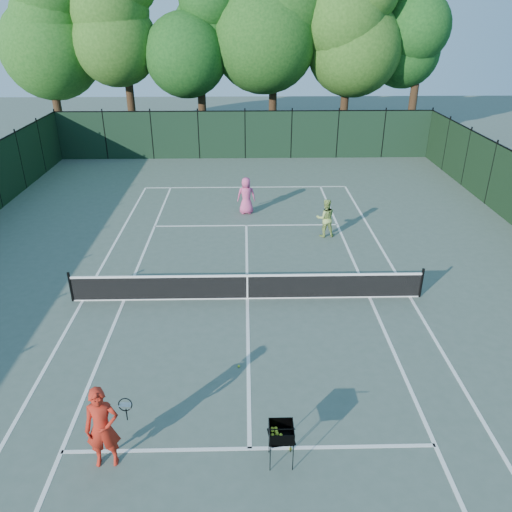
{
  "coord_description": "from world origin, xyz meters",
  "views": [
    {
      "loc": [
        -0.04,
        -14.38,
        8.61
      ],
      "look_at": [
        0.31,
        1.0,
        1.1
      ],
      "focal_mm": 35.0,
      "sensor_mm": 36.0,
      "label": 1
    }
  ],
  "objects_px": {
    "loose_ball_midcourt": "(239,366)",
    "ball_hopper": "(281,432)",
    "coach": "(103,428)",
    "player_green": "(325,218)",
    "loose_ball_near_cart": "(290,449)",
    "player_pink": "(246,196)"
  },
  "relations": [
    {
      "from": "player_green",
      "to": "loose_ball_midcourt",
      "type": "distance_m",
      "value": 9.49
    },
    {
      "from": "player_green",
      "to": "loose_ball_near_cart",
      "type": "height_order",
      "value": "player_green"
    },
    {
      "from": "coach",
      "to": "player_pink",
      "type": "relative_size",
      "value": 1.11
    },
    {
      "from": "player_pink",
      "to": "coach",
      "type": "bearing_deg",
      "value": 75.75
    },
    {
      "from": "player_pink",
      "to": "ball_hopper",
      "type": "xyz_separation_m",
      "value": [
        0.64,
        -14.69,
        -0.05
      ]
    },
    {
      "from": "coach",
      "to": "player_green",
      "type": "distance_m",
      "value": 13.44
    },
    {
      "from": "coach",
      "to": "loose_ball_midcourt",
      "type": "distance_m",
      "value": 4.25
    },
    {
      "from": "loose_ball_midcourt",
      "to": "player_pink",
      "type": "bearing_deg",
      "value": 88.64
    },
    {
      "from": "ball_hopper",
      "to": "loose_ball_midcourt",
      "type": "distance_m",
      "value": 3.38
    },
    {
      "from": "player_green",
      "to": "ball_hopper",
      "type": "distance_m",
      "value": 12.2
    },
    {
      "from": "coach",
      "to": "loose_ball_near_cart",
      "type": "xyz_separation_m",
      "value": [
        3.91,
        0.24,
        -0.94
      ]
    },
    {
      "from": "loose_ball_midcourt",
      "to": "ball_hopper",
      "type": "bearing_deg",
      "value": -73.8
    },
    {
      "from": "player_pink",
      "to": "ball_hopper",
      "type": "bearing_deg",
      "value": 89.94
    },
    {
      "from": "player_pink",
      "to": "ball_hopper",
      "type": "relative_size",
      "value": 1.78
    },
    {
      "from": "loose_ball_midcourt",
      "to": "player_green",
      "type": "bearing_deg",
      "value": 67.59
    },
    {
      "from": "loose_ball_near_cart",
      "to": "loose_ball_midcourt",
      "type": "distance_m",
      "value": 3.09
    },
    {
      "from": "coach",
      "to": "player_green",
      "type": "xyz_separation_m",
      "value": [
        6.36,
        11.84,
        -0.14
      ]
    },
    {
      "from": "coach",
      "to": "player_green",
      "type": "height_order",
      "value": "coach"
    },
    {
      "from": "player_pink",
      "to": "player_green",
      "type": "bearing_deg",
      "value": 137.53
    },
    {
      "from": "loose_ball_midcourt",
      "to": "coach",
      "type": "bearing_deg",
      "value": -131.59
    },
    {
      "from": "player_pink",
      "to": "loose_ball_near_cart",
      "type": "height_order",
      "value": "player_pink"
    },
    {
      "from": "player_pink",
      "to": "player_green",
      "type": "relative_size",
      "value": 1.06
    }
  ]
}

